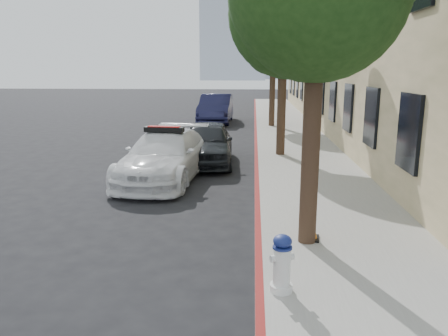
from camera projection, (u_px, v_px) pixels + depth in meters
name	position (u px, v px, depth m)	size (l,w,h in m)	color
ground	(165.00, 210.00, 9.76)	(120.00, 120.00, 0.00)	black
sidewalk	(291.00, 139.00, 19.24)	(3.20, 50.00, 0.15)	gray
curb_strip	(256.00, 138.00, 19.34)	(0.12, 50.00, 0.15)	maroon
building	(395.00, 31.00, 22.64)	(8.00, 36.00, 10.00)	tan
tower_right	(278.00, 7.00, 135.64)	(14.00, 14.00, 44.00)	#9EA8B7
tree_mid	(284.00, 36.00, 14.47)	(2.77, 2.64, 5.43)	black
tree_far	(274.00, 43.00, 22.21)	(3.10, 3.00, 5.81)	black
police_car	(165.00, 156.00, 12.30)	(2.35, 4.91, 1.53)	white
parked_car_mid	(207.00, 143.00, 14.44)	(1.65, 4.11, 1.40)	black
parked_car_far	(216.00, 108.00, 25.55)	(1.75, 5.01, 1.65)	#161738
fire_hydrant	(282.00, 264.00, 5.81)	(0.34, 0.31, 0.80)	silver
traffic_cone	(310.00, 221.00, 7.63)	(0.39, 0.39, 0.67)	black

